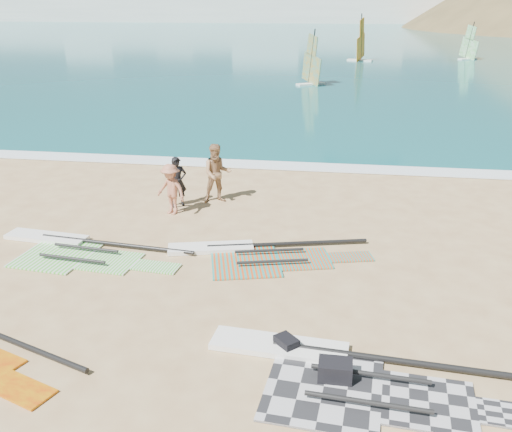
# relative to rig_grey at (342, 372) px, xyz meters

# --- Properties ---
(ground) EXTENTS (300.00, 300.00, 0.00)m
(ground) POSITION_rel_rig_grey_xyz_m (-1.37, 1.22, -0.05)
(ground) COLOR tan
(ground) RESTS_ON ground
(sea) EXTENTS (300.00, 240.00, 0.06)m
(sea) POSITION_rel_rig_grey_xyz_m (-1.37, 133.22, -0.05)
(sea) COLOR #0C5655
(sea) RESTS_ON ground
(surf_line) EXTENTS (300.00, 1.20, 0.04)m
(surf_line) POSITION_rel_rig_grey_xyz_m (-1.37, 13.52, -0.05)
(surf_line) COLOR white
(surf_line) RESTS_ON ground
(far_town) EXTENTS (160.00, 8.00, 12.00)m
(far_town) POSITION_rel_rig_grey_xyz_m (-17.09, 151.22, 4.44)
(far_town) COLOR white
(far_town) RESTS_ON ground
(rig_grey) EXTENTS (6.40, 2.77, 0.20)m
(rig_grey) POSITION_rel_rig_grey_xyz_m (0.00, 0.00, 0.00)
(rig_grey) COLOR #262629
(rig_grey) RESTS_ON ground
(rig_green) EXTENTS (5.67, 2.52, 0.20)m
(rig_green) POSITION_rel_rig_grey_xyz_m (-7.35, 4.46, -0.00)
(rig_green) COLOR #3DCA20
(rig_green) RESTS_ON ground
(rig_orange) EXTENTS (5.62, 2.91, 0.20)m
(rig_orange) POSITION_rel_rig_grey_xyz_m (-2.44, 4.85, -0.00)
(rig_orange) COLOR #FF4208
(rig_orange) RESTS_ON ground
(gear_bag_near) EXTENTS (0.61, 0.45, 0.39)m
(gear_bag_near) POSITION_rel_rig_grey_xyz_m (-0.13, -0.19, 0.14)
(gear_bag_near) COLOR black
(gear_bag_near) RESTS_ON ground
(gear_bag_far) EXTENTS (0.55, 0.56, 0.28)m
(gear_bag_far) POSITION_rel_rig_grey_xyz_m (-1.09, 0.63, 0.09)
(gear_bag_far) COLOR black
(gear_bag_far) RESTS_ON ground
(person_wetsuit) EXTENTS (0.71, 0.61, 1.65)m
(person_wetsuit) POSITION_rel_rig_grey_xyz_m (-5.47, 8.38, 0.78)
(person_wetsuit) COLOR black
(person_wetsuit) RESTS_ON ground
(beachgoer_left) EXTENTS (1.17, 1.04, 1.99)m
(beachgoer_left) POSITION_rel_rig_grey_xyz_m (-4.26, 8.95, 0.94)
(beachgoer_left) COLOR #9C734D
(beachgoer_left) RESTS_ON ground
(beachgoer_mid) EXTENTS (1.22, 1.00, 1.64)m
(beachgoer_mid) POSITION_rel_rig_grey_xyz_m (-5.47, 7.61, 0.77)
(beachgoer_mid) COLOR #AE6A4F
(beachgoer_mid) RESTS_ON ground
(windsurfer_left) EXTENTS (2.33, 2.42, 4.28)m
(windsurfer_left) POSITION_rel_rig_grey_xyz_m (-2.77, 36.74, 1.21)
(windsurfer_left) COLOR white
(windsurfer_left) RESTS_ON ground
(windsurfer_centre) EXTENTS (2.82, 3.19, 4.94)m
(windsurfer_centre) POSITION_rel_rig_grey_xyz_m (1.39, 55.56, 1.35)
(windsurfer_centre) COLOR white
(windsurfer_centre) RESTS_ON ground
(windsurfer_right) EXTENTS (2.21, 2.30, 4.05)m
(windsurfer_right) POSITION_rel_rig_grey_xyz_m (13.18, 58.87, 1.16)
(windsurfer_right) COLOR white
(windsurfer_right) RESTS_ON ground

